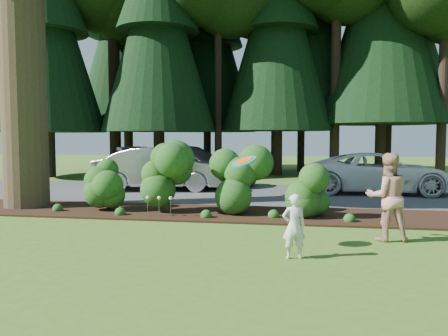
# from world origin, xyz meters

# --- Properties ---
(ground) EXTENTS (80.00, 80.00, 0.00)m
(ground) POSITION_xyz_m (0.00, 0.00, 0.00)
(ground) COLOR #3A5F1B
(ground) RESTS_ON ground
(mulch_bed) EXTENTS (16.00, 2.50, 0.05)m
(mulch_bed) POSITION_xyz_m (0.00, 3.25, 0.03)
(mulch_bed) COLOR black
(mulch_bed) RESTS_ON ground
(driveway) EXTENTS (22.00, 6.00, 0.03)m
(driveway) POSITION_xyz_m (0.00, 7.50, 0.01)
(driveway) COLOR #38383A
(driveway) RESTS_ON ground
(shrub_row) EXTENTS (6.53, 1.60, 1.61)m
(shrub_row) POSITION_xyz_m (0.77, 3.14, 0.81)
(shrub_row) COLOR #184816
(shrub_row) RESTS_ON ground
(lily_cluster) EXTENTS (0.69, 0.09, 0.57)m
(lily_cluster) POSITION_xyz_m (-0.30, 2.40, 0.50)
(lily_cluster) COLOR #184816
(lily_cluster) RESTS_ON ground
(tree_wall) EXTENTS (25.66, 12.15, 17.09)m
(tree_wall) POSITION_xyz_m (0.25, 16.38, 9.50)
(tree_wall) COLOR black
(tree_wall) RESTS_ON ground
(car_silver_wagon) EXTENTS (5.10, 2.50, 1.61)m
(car_silver_wagon) POSITION_xyz_m (-2.03, 7.90, 0.83)
(car_silver_wagon) COLOR #AEAEB3
(car_silver_wagon) RESTS_ON driveway
(car_white_suv) EXTENTS (5.23, 2.42, 1.45)m
(car_white_suv) POSITION_xyz_m (6.01, 8.38, 0.76)
(car_white_suv) COLOR white
(car_white_suv) RESTS_ON driveway
(car_dark_suv) EXTENTS (6.03, 3.20, 1.66)m
(car_dark_suv) POSITION_xyz_m (-1.41, 9.80, 0.86)
(car_dark_suv) COLOR black
(car_dark_suv) RESTS_ON driveway
(child) EXTENTS (0.45, 0.35, 1.09)m
(child) POSITION_xyz_m (3.06, -0.71, 0.55)
(child) COLOR silver
(child) RESTS_ON ground
(adult) EXTENTS (0.92, 0.76, 1.73)m
(adult) POSITION_xyz_m (4.86, 0.90, 0.86)
(adult) COLOR #AD3517
(adult) RESTS_ON ground
(frisbee) EXTENTS (0.49, 0.46, 0.28)m
(frisbee) POSITION_xyz_m (2.16, -0.33, 1.60)
(frisbee) COLOR teal
(frisbee) RESTS_ON ground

